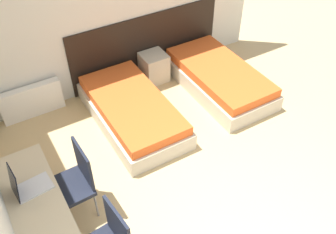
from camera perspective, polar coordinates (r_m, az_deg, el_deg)
wall_back at (r=5.61m, az=-9.37°, el=16.40°), size 5.15×0.05×2.70m
headboard_panel at (r=6.18m, az=-3.27°, el=10.81°), size 2.62×0.03×1.06m
bed_near_window at (r=5.40m, az=-5.46°, el=0.89°), size 0.97×1.88×0.40m
bed_near_door at (r=6.05m, az=7.78°, el=5.84°), size 0.97×1.88×0.40m
nightstand at (r=6.17m, az=-2.16°, el=7.59°), size 0.40×0.39×0.48m
radiator at (r=5.81m, az=-20.06°, el=2.27°), size 0.90×0.12×0.50m
desk at (r=3.90m, az=-18.21°, el=-15.62°), size 0.51×1.87×0.75m
chair_near_laptop at (r=4.24m, az=-14.21°, el=-9.43°), size 0.49×0.49×0.94m
laptop at (r=3.92m, az=-20.73°, el=-9.81°), size 0.38×0.27×0.37m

